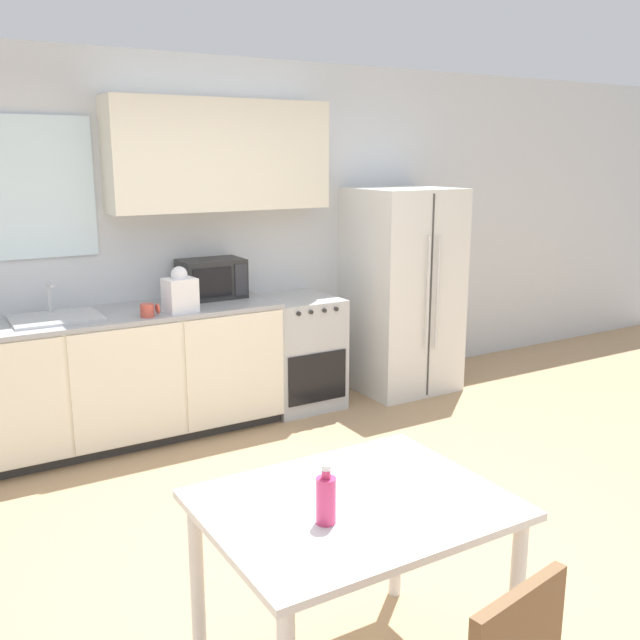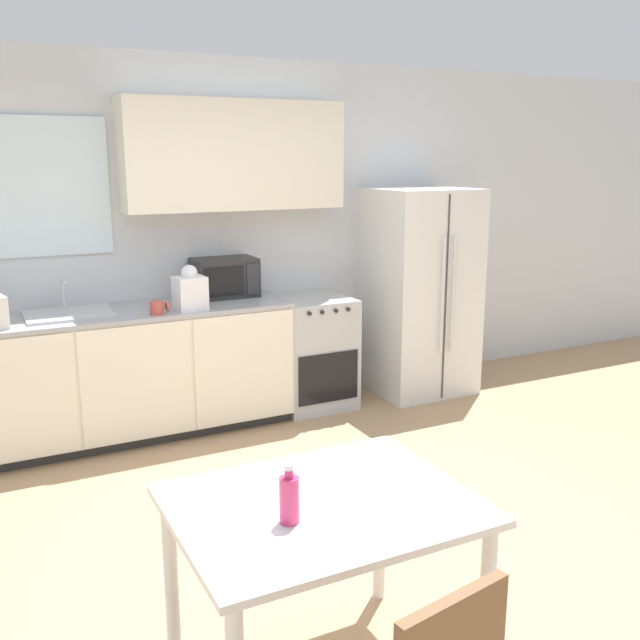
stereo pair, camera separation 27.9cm
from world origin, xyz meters
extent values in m
plane|color=tan|center=(0.00, 0.00, 0.00)|extent=(12.00, 12.00, 0.00)
cube|color=silver|center=(0.00, 2.29, 1.35)|extent=(12.00, 0.06, 2.70)
cube|color=silver|center=(-0.83, 2.25, 1.77)|extent=(0.76, 0.04, 0.94)
cube|color=silver|center=(0.44, 2.10, 1.98)|extent=(1.67, 0.32, 0.80)
cube|color=#333333|center=(-0.47, 1.96, 0.04)|extent=(2.30, 0.60, 0.08)
cube|color=silver|center=(-0.47, 1.93, 0.49)|extent=(2.30, 0.66, 0.82)
cube|color=silver|center=(-1.24, 1.60, 0.49)|extent=(0.75, 0.01, 0.80)
cube|color=silver|center=(-0.47, 1.60, 0.49)|extent=(0.75, 0.01, 0.80)
cube|color=silver|center=(0.30, 1.60, 0.49)|extent=(0.75, 0.01, 0.80)
cube|color=#9EA0A5|center=(-0.47, 1.93, 0.91)|extent=(2.33, 0.68, 0.03)
cube|color=#B7BABC|center=(0.99, 1.95, 0.44)|extent=(0.59, 0.63, 0.88)
cube|color=black|center=(0.99, 1.62, 0.31)|extent=(0.51, 0.01, 0.39)
cylinder|color=#262626|center=(0.82, 1.62, 0.83)|extent=(0.03, 0.02, 0.03)
cylinder|color=#262626|center=(0.93, 1.62, 0.83)|extent=(0.03, 0.02, 0.03)
cylinder|color=#262626|center=(1.05, 1.62, 0.83)|extent=(0.03, 0.02, 0.03)
cylinder|color=#262626|center=(1.15, 1.62, 0.83)|extent=(0.03, 0.02, 0.03)
cube|color=silver|center=(1.98, 1.88, 0.86)|extent=(0.81, 0.76, 1.71)
cube|color=#3F3F3F|center=(1.98, 1.50, 0.86)|extent=(0.01, 0.01, 1.65)
cylinder|color=silver|center=(1.93, 1.47, 0.89)|extent=(0.02, 0.02, 0.94)
cylinder|color=silver|center=(2.03, 1.47, 0.89)|extent=(0.02, 0.02, 0.94)
cube|color=#B7BABC|center=(-0.83, 1.93, 0.93)|extent=(0.56, 0.45, 0.02)
cylinder|color=silver|center=(-0.83, 2.12, 1.05)|extent=(0.02, 0.02, 0.21)
cylinder|color=silver|center=(-0.83, 2.05, 1.14)|extent=(0.02, 0.14, 0.02)
cube|color=#282828|center=(0.33, 2.08, 1.07)|extent=(0.47, 0.31, 0.29)
cube|color=black|center=(0.27, 1.92, 1.07)|extent=(0.30, 0.01, 0.21)
cube|color=#2D2D33|center=(0.50, 1.92, 1.07)|extent=(0.09, 0.01, 0.24)
cylinder|color=#BF4C3F|center=(-0.29, 1.69, 0.97)|extent=(0.09, 0.09, 0.09)
torus|color=#BF4C3F|center=(-0.22, 1.69, 0.97)|extent=(0.02, 0.07, 0.07)
cube|color=white|center=(-0.04, 1.74, 1.04)|extent=(0.22, 0.20, 0.23)
sphere|color=white|center=(-0.04, 1.74, 1.18)|extent=(0.12, 0.12, 0.11)
cube|color=white|center=(-0.36, -0.90, 0.74)|extent=(1.07, 0.85, 0.03)
cylinder|color=white|center=(0.12, -1.27, 0.36)|extent=(0.06, 0.06, 0.73)
cylinder|color=white|center=(-0.84, -0.54, 0.36)|extent=(0.06, 0.06, 0.73)
cylinder|color=white|center=(0.12, -0.54, 0.36)|extent=(0.06, 0.06, 0.73)
cylinder|color=#DB386B|center=(-0.53, -0.99, 0.84)|extent=(0.07, 0.07, 0.16)
cylinder|color=#DB386B|center=(-0.53, -0.99, 0.94)|extent=(0.03, 0.03, 0.03)
cylinder|color=white|center=(-0.53, -0.99, 0.96)|extent=(0.04, 0.04, 0.02)
camera|label=1|loc=(-1.68, -2.88, 1.98)|focal=40.00mm
camera|label=2|loc=(-1.44, -3.01, 1.98)|focal=40.00mm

